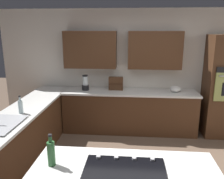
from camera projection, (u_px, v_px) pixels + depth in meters
ground_plane at (134, 179)px, 3.49m from camera, size 14.00×14.00×0.00m
wall_back at (131, 64)px, 5.10m from camera, size 6.00×0.44×2.60m
lower_cabinets_back at (129, 112)px, 5.05m from camera, size 2.80×0.60×0.86m
countertop_back at (130, 92)px, 4.93m from camera, size 2.84×0.64×0.04m
lower_cabinets_side at (30, 132)px, 4.06m from camera, size 0.60×2.90×0.86m
countertop_side at (27, 108)px, 3.95m from camera, size 0.64×2.94×0.04m
island_top at (124, 176)px, 2.11m from camera, size 1.78×0.91×0.04m
sink_unit at (1, 124)px, 3.17m from camera, size 0.46×0.70×0.23m
cooktop at (124, 173)px, 2.11m from camera, size 0.76×0.56×0.03m
blender at (85, 84)px, 4.98m from camera, size 0.15×0.15×0.33m
mixing_bowl at (175, 89)px, 4.84m from camera, size 0.23×0.23×0.13m
spice_rack at (116, 83)px, 4.99m from camera, size 0.30×0.11×0.28m
dish_soap_bottle at (21, 106)px, 3.61m from camera, size 0.07×0.07×0.28m
oil_bottle at (51, 153)px, 2.21m from camera, size 0.07×0.07×0.32m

